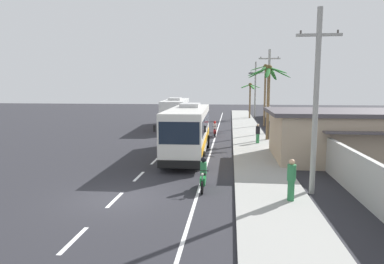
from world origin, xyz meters
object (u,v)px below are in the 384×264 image
(coach_bus_far_lane, at_px, (176,112))
(utility_pole_far, at_px, (255,89))
(palm_second, at_px, (250,92))
(coach_bus_foreground, at_px, (188,129))
(utility_pole_nearest, at_px, (316,99))
(palm_third, at_px, (266,80))
(motorcycle_trailing, at_px, (203,176))
(motorcycle_beside_bus, at_px, (215,130))
(utility_pole_mid, at_px, (268,90))
(pedestrian_near_kerb, at_px, (291,179))
(palm_nearest, at_px, (269,84))
(pedestrian_midwalk, at_px, (258,133))

(coach_bus_far_lane, height_order, utility_pole_far, utility_pole_far)
(palm_second, bearing_deg, coach_bus_foreground, -101.54)
(palm_second, bearing_deg, utility_pole_nearest, -88.64)
(utility_pole_far, xyz_separation_m, palm_third, (0.38, -12.05, 1.22))
(motorcycle_trailing, distance_m, palm_third, 28.05)
(motorcycle_beside_bus, height_order, palm_second, palm_second)
(coach_bus_far_lane, xyz_separation_m, utility_pole_mid, (10.19, -5.12, 2.70))
(pedestrian_near_kerb, bearing_deg, motorcycle_trailing, -43.82)
(coach_bus_far_lane, distance_m, palm_nearest, 13.88)
(palm_third, bearing_deg, motorcycle_beside_bus, -120.82)
(pedestrian_near_kerb, bearing_deg, utility_pole_far, -112.45)
(coach_bus_far_lane, bearing_deg, palm_nearest, -43.44)
(utility_pole_far, bearing_deg, motorcycle_beside_bus, -103.84)
(pedestrian_midwalk, height_order, palm_nearest, palm_nearest)
(coach_bus_foreground, relative_size, pedestrian_near_kerb, 6.12)
(coach_bus_far_lane, xyz_separation_m, utility_pole_far, (10.30, 14.47, 2.63))
(coach_bus_foreground, height_order, utility_pole_nearest, utility_pole_nearest)
(pedestrian_near_kerb, distance_m, utility_pole_far, 40.89)
(pedestrian_near_kerb, xyz_separation_m, utility_pole_far, (1.26, 40.72, 3.44))
(utility_pole_nearest, bearing_deg, coach_bus_foreground, 129.83)
(motorcycle_trailing, xyz_separation_m, palm_nearest, (4.58, 15.34, 4.46))
(utility_pole_nearest, height_order, utility_pole_far, utility_pole_far)
(coach_bus_foreground, distance_m, palm_second, 29.26)
(coach_bus_far_lane, bearing_deg, palm_third, 12.77)
(coach_bus_foreground, height_order, palm_third, palm_third)
(palm_nearest, bearing_deg, utility_pole_mid, 84.70)
(coach_bus_foreground, xyz_separation_m, palm_second, (5.84, 28.58, 2.17))
(motorcycle_beside_bus, xyz_separation_m, motorcycle_trailing, (0.25, -17.50, 0.00))
(pedestrian_midwalk, distance_m, palm_second, 23.59)
(motorcycle_trailing, xyz_separation_m, pedestrian_near_kerb, (3.81, -1.63, 0.44))
(pedestrian_midwalk, relative_size, utility_pole_mid, 0.19)
(pedestrian_near_kerb, xyz_separation_m, pedestrian_midwalk, (-0.24, 14.79, -0.08))
(coach_bus_far_lane, bearing_deg, motorcycle_trailing, -78.02)
(pedestrian_midwalk, xyz_separation_m, palm_nearest, (1.01, 2.17, 4.10))
(utility_pole_far, relative_size, palm_third, 1.15)
(pedestrian_midwalk, relative_size, palm_second, 0.30)
(motorcycle_beside_bus, xyz_separation_m, utility_pole_nearest, (5.27, -17.58, 3.69))
(motorcycle_beside_bus, bearing_deg, pedestrian_near_kerb, -78.02)
(coach_bus_far_lane, distance_m, utility_pole_far, 17.96)
(motorcycle_trailing, distance_m, pedestrian_midwalk, 13.65)
(pedestrian_near_kerb, height_order, utility_pole_nearest, utility_pole_nearest)
(motorcycle_beside_bus, relative_size, utility_pole_nearest, 0.24)
(motorcycle_beside_bus, height_order, motorcycle_trailing, motorcycle_trailing)
(coach_bus_far_lane, distance_m, utility_pole_nearest, 26.86)
(pedestrian_midwalk, bearing_deg, coach_bus_foreground, -67.12)
(motorcycle_trailing, relative_size, palm_nearest, 0.29)
(pedestrian_near_kerb, relative_size, palm_third, 0.23)
(coach_bus_foreground, xyz_separation_m, motorcycle_beside_bus, (1.44, 9.54, -1.27))
(pedestrian_midwalk, bearing_deg, palm_second, 156.75)
(motorcycle_beside_bus, distance_m, motorcycle_trailing, 17.50)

